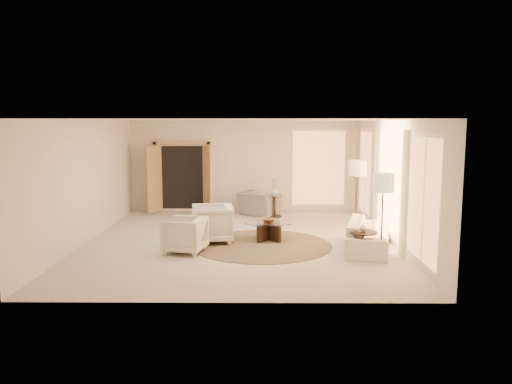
{
  "coord_description": "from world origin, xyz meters",
  "views": [
    {
      "loc": [
        0.49,
        -11.34,
        2.75
      ],
      "look_at": [
        0.4,
        0.4,
        1.1
      ],
      "focal_mm": 35.0,
      "sensor_mm": 36.0,
      "label": 1
    }
  ],
  "objects_px": {
    "bowl": "(269,220)",
    "floor_lamp_near": "(357,171)",
    "armchair_right": "(185,233)",
    "side_vase": "(275,192)",
    "floor_lamp_far": "(383,187)",
    "end_table": "(363,240)",
    "armchair_left": "(212,222)",
    "side_table": "(275,204)",
    "accent_chair": "(259,200)",
    "end_vase": "(363,228)",
    "coffee_table": "(269,229)",
    "sofa": "(369,235)"
  },
  "relations": [
    {
      "from": "accent_chair",
      "to": "bowl",
      "type": "distance_m",
      "value": 3.21
    },
    {
      "from": "side_vase",
      "to": "floor_lamp_near",
      "type": "bearing_deg",
      "value": -46.3
    },
    {
      "from": "armchair_left",
      "to": "accent_chair",
      "type": "relative_size",
      "value": 0.91
    },
    {
      "from": "accent_chair",
      "to": "end_table",
      "type": "xyz_separation_m",
      "value": [
        2.13,
        -4.73,
        -0.08
      ]
    },
    {
      "from": "coffee_table",
      "to": "armchair_left",
      "type": "bearing_deg",
      "value": -171.49
    },
    {
      "from": "armchair_left",
      "to": "side_table",
      "type": "height_order",
      "value": "armchair_left"
    },
    {
      "from": "accent_chair",
      "to": "end_vase",
      "type": "height_order",
      "value": "accent_chair"
    },
    {
      "from": "end_table",
      "to": "bowl",
      "type": "bearing_deg",
      "value": 140.95
    },
    {
      "from": "side_table",
      "to": "side_vase",
      "type": "xyz_separation_m",
      "value": [
        0.0,
        0.0,
        0.36
      ]
    },
    {
      "from": "end_table",
      "to": "floor_lamp_near",
      "type": "relative_size",
      "value": 0.32
    },
    {
      "from": "sofa",
      "to": "side_table",
      "type": "height_order",
      "value": "side_table"
    },
    {
      "from": "armchair_right",
      "to": "armchair_left",
      "type": "bearing_deg",
      "value": 164.34
    },
    {
      "from": "floor_lamp_far",
      "to": "side_vase",
      "type": "height_order",
      "value": "floor_lamp_far"
    },
    {
      "from": "sofa",
      "to": "floor_lamp_far",
      "type": "bearing_deg",
      "value": -162.99
    },
    {
      "from": "sofa",
      "to": "end_table",
      "type": "height_order",
      "value": "sofa"
    },
    {
      "from": "floor_lamp_far",
      "to": "sofa",
      "type": "bearing_deg",
      "value": 92.27
    },
    {
      "from": "side_table",
      "to": "floor_lamp_near",
      "type": "xyz_separation_m",
      "value": [
        1.98,
        -2.07,
        1.16
      ]
    },
    {
      "from": "bowl",
      "to": "floor_lamp_near",
      "type": "bearing_deg",
      "value": 20.07
    },
    {
      "from": "end_table",
      "to": "floor_lamp_far",
      "type": "xyz_separation_m",
      "value": [
        0.31,
        -0.26,
        1.12
      ]
    },
    {
      "from": "armchair_right",
      "to": "accent_chair",
      "type": "xyz_separation_m",
      "value": [
        1.57,
        4.32,
        0.04
      ]
    },
    {
      "from": "sofa",
      "to": "coffee_table",
      "type": "xyz_separation_m",
      "value": [
        -2.17,
        0.84,
        -0.05
      ]
    },
    {
      "from": "armchair_right",
      "to": "side_vase",
      "type": "bearing_deg",
      "value": 165.48
    },
    {
      "from": "armchair_right",
      "to": "bowl",
      "type": "bearing_deg",
      "value": 134.31
    },
    {
      "from": "accent_chair",
      "to": "end_table",
      "type": "relative_size",
      "value": 1.79
    },
    {
      "from": "sofa",
      "to": "coffee_table",
      "type": "relative_size",
      "value": 1.84
    },
    {
      "from": "bowl",
      "to": "side_vase",
      "type": "relative_size",
      "value": 1.51
    },
    {
      "from": "floor_lamp_near",
      "to": "side_vase",
      "type": "bearing_deg",
      "value": 133.7
    },
    {
      "from": "coffee_table",
      "to": "floor_lamp_near",
      "type": "xyz_separation_m",
      "value": [
        2.2,
        0.8,
        1.27
      ]
    },
    {
      "from": "bowl",
      "to": "side_table",
      "type": "bearing_deg",
      "value": 85.58
    },
    {
      "from": "end_table",
      "to": "end_vase",
      "type": "relative_size",
      "value": 3.64
    },
    {
      "from": "end_table",
      "to": "end_vase",
      "type": "bearing_deg",
      "value": 0.0
    },
    {
      "from": "sofa",
      "to": "armchair_left",
      "type": "xyz_separation_m",
      "value": [
        -3.47,
        0.64,
        0.16
      ]
    },
    {
      "from": "sofa",
      "to": "side_table",
      "type": "distance_m",
      "value": 4.2
    },
    {
      "from": "coffee_table",
      "to": "end_table",
      "type": "distance_m",
      "value": 2.44
    },
    {
      "from": "floor_lamp_near",
      "to": "coffee_table",
      "type": "bearing_deg",
      "value": -159.93
    },
    {
      "from": "floor_lamp_far",
      "to": "end_table",
      "type": "bearing_deg",
      "value": 140.74
    },
    {
      "from": "side_table",
      "to": "armchair_left",
      "type": "bearing_deg",
      "value": -116.47
    },
    {
      "from": "sofa",
      "to": "coffee_table",
      "type": "bearing_deg",
      "value": 83.56
    },
    {
      "from": "armchair_left",
      "to": "sofa",
      "type": "bearing_deg",
      "value": 72.39
    },
    {
      "from": "sofa",
      "to": "floor_lamp_far",
      "type": "xyz_separation_m",
      "value": [
        0.04,
        -0.95,
        1.18
      ]
    },
    {
      "from": "bowl",
      "to": "side_vase",
      "type": "distance_m",
      "value": 2.9
    },
    {
      "from": "side_table",
      "to": "end_vase",
      "type": "xyz_separation_m",
      "value": [
        1.67,
        -4.41,
        0.24
      ]
    },
    {
      "from": "bowl",
      "to": "end_vase",
      "type": "height_order",
      "value": "end_vase"
    },
    {
      "from": "armchair_left",
      "to": "armchair_right",
      "type": "relative_size",
      "value": 1.15
    },
    {
      "from": "armchair_right",
      "to": "floor_lamp_far",
      "type": "xyz_separation_m",
      "value": [
        4.01,
        -0.66,
        1.09
      ]
    },
    {
      "from": "side_table",
      "to": "accent_chair",
      "type": "bearing_deg",
      "value": 145.11
    },
    {
      "from": "side_vase",
      "to": "side_table",
      "type": "bearing_deg",
      "value": 180.0
    },
    {
      "from": "accent_chair",
      "to": "coffee_table",
      "type": "height_order",
      "value": "accent_chair"
    },
    {
      "from": "coffee_table",
      "to": "floor_lamp_far",
      "type": "relative_size",
      "value": 0.67
    },
    {
      "from": "armchair_left",
      "to": "floor_lamp_near",
      "type": "xyz_separation_m",
      "value": [
        3.51,
        1.0,
        1.07
      ]
    }
  ]
}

